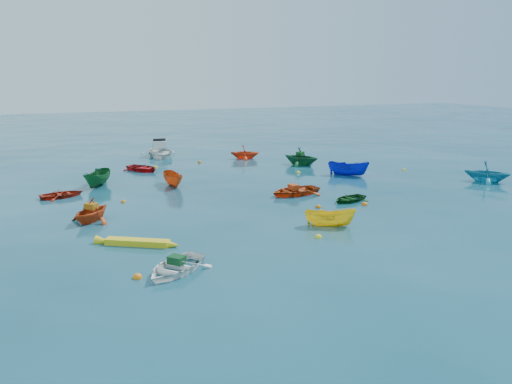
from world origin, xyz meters
name	(u,v)px	position (x,y,z in m)	size (l,w,h in m)	color
ground	(290,220)	(0.00, 0.00, 0.00)	(160.00, 160.00, 0.00)	#0A3B4E
dinghy_white_near	(176,272)	(-7.05, -4.72, 0.00)	(2.14, 2.99, 0.62)	white
dinghy_orange_w	(92,221)	(-9.72, 3.50, 0.00)	(2.19, 2.54, 1.34)	#CA3F13
sampan_yellow_mid	(330,226)	(1.48, -1.60, 0.00)	(0.97, 2.58, 1.00)	yellow
dinghy_green_e	(349,201)	(5.01, 2.39, 0.00)	(1.71, 2.39, 0.50)	#0F4414
dinghy_cyan_se	(486,182)	(16.98, 3.67, 0.00)	(2.57, 2.98, 1.57)	teal
dinghy_red_nw	(62,197)	(-11.16, 9.61, 0.00)	(1.85, 2.59, 0.54)	#AA210E
sampan_orange_n	(174,186)	(-4.03, 10.26, 0.00)	(1.06, 2.82, 1.09)	#CB4B13
dinghy_green_n	(301,165)	(7.56, 14.29, 0.00)	(2.60, 3.01, 1.59)	#13552A
dinghy_red_ne	(295,194)	(2.65, 5.07, 0.00)	(2.41, 3.37, 0.70)	#C93F10
sampan_blue_far	(348,175)	(8.99, 9.15, 0.00)	(1.17, 3.10, 1.20)	#0E18B8
dinghy_red_far	(142,171)	(-5.23, 16.47, 0.00)	(2.16, 3.01, 0.63)	#A10D0F
dinghy_orange_far	(245,159)	(4.21, 18.88, 0.00)	(2.20, 2.55, 1.34)	#EB4116
sampan_green_far	(98,186)	(-8.85, 11.95, 0.00)	(1.20, 3.19, 1.23)	#145725
kayak_yellow	(137,245)	(-8.01, -1.08, 0.00)	(0.53, 3.63, 0.36)	yellow
motorboat_white	(160,156)	(-2.69, 22.87, 0.00)	(3.30, 4.61, 1.56)	silver
tarp_green_a	(177,260)	(-6.98, -4.66, 0.46)	(0.61, 0.47, 0.30)	#10431E
tarp_orange_a	(91,206)	(-9.69, 3.54, 0.81)	(0.60, 0.45, 0.29)	#B86712
tarp_green_b	(300,154)	(7.50, 14.37, 0.95)	(0.64, 0.48, 0.31)	#134D1C
tarp_orange_b	(293,187)	(2.55, 5.06, 0.50)	(0.63, 0.48, 0.31)	#C23C13
buoy_or_a	(137,278)	(-8.52, -4.82, 0.00)	(0.37, 0.37, 0.37)	orange
buoy_ye_a	(318,238)	(0.07, -3.05, 0.00)	(0.33, 0.33, 0.33)	yellow
buoy_or_b	(318,208)	(2.57, 1.72, 0.00)	(0.35, 0.35, 0.35)	orange
buoy_or_c	(123,202)	(-7.75, 6.94, 0.00)	(0.30, 0.30, 0.30)	orange
buoy_ye_c	(298,173)	(5.86, 11.26, 0.00)	(0.32, 0.32, 0.32)	yellow
buoy_or_d	(364,205)	(5.36, 1.27, 0.00)	(0.38, 0.38, 0.38)	orange
buoy_ye_d	(155,168)	(-4.05, 17.36, 0.00)	(0.36, 0.36, 0.36)	yellow
buoy_or_e	(199,162)	(-0.09, 18.43, 0.00)	(0.34, 0.34, 0.34)	#D5600B
buoy_ye_e	(404,170)	(14.10, 9.22, 0.00)	(0.30, 0.30, 0.30)	yellow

